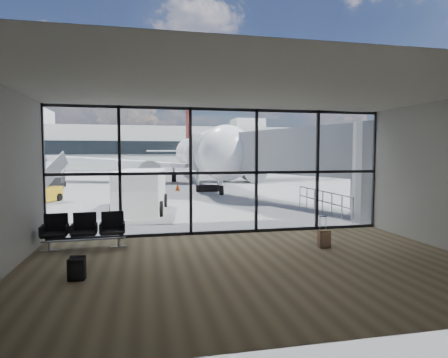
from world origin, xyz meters
name	(u,v)px	position (x,y,z in m)	size (l,w,h in m)	color
ground	(166,174)	(0.00, 40.00, 0.00)	(220.00, 220.00, 0.00)	slate
lounge_shell	(267,164)	(0.00, -4.80, 2.65)	(12.02, 8.01, 4.51)	brown
glass_curtain_wall	(224,171)	(0.00, 0.00, 2.25)	(12.10, 0.12, 4.50)	white
jet_bridge	(283,156)	(4.90, 7.07, 2.76)	(8.00, 16.50, 4.33)	#9B9DA0
apron_railing	(323,199)	(5.60, 3.50, 0.72)	(0.06, 5.46, 1.11)	gray
far_terminal	(156,147)	(-0.59, 61.97, 4.21)	(80.00, 12.20, 11.00)	silver
tree_3	(27,146)	(-27.00, 72.00, 4.63)	(4.95, 4.95, 7.12)	#382619
tree_4	(57,143)	(-21.00, 72.00, 5.25)	(5.61, 5.61, 8.07)	#382619
tree_5	(87,140)	(-15.00, 72.00, 5.88)	(6.27, 6.27, 9.03)	#382619
seating_row	(85,229)	(-4.60, -1.13, 0.59)	(2.42, 0.78, 1.07)	gray
backpack	(77,269)	(-4.31, -4.24, 0.27)	(0.39, 0.37, 0.55)	black
suitcase	(324,239)	(2.57, -2.67, 0.29)	(0.36, 0.27, 0.97)	#816148
airliner	(199,154)	(2.88, 26.45, 2.87)	(31.61, 36.60, 9.42)	white
service_van	(141,191)	(-2.99, 5.71, 1.06)	(2.75, 4.97, 2.07)	white
belt_loader	(56,181)	(-10.28, 21.01, 0.54)	(1.58, 3.60, 1.62)	black
mobile_stairs	(37,193)	(-9.10, 10.84, 0.58)	(2.78, 3.76, 2.41)	#BA8B15
traffic_cone_a	(145,197)	(-2.81, 9.50, 0.31)	(0.46, 0.46, 0.65)	#F75A0D
traffic_cone_b	(158,188)	(-1.87, 15.25, 0.30)	(0.44, 0.44, 0.62)	#F7490D
traffic_cone_c	(178,187)	(-0.31, 16.24, 0.27)	(0.40, 0.40, 0.57)	#F4520C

